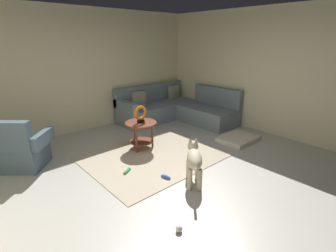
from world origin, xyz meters
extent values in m
cube|color=#B7B2A8|center=(0.00, 0.00, -0.05)|extent=(6.00, 6.00, 0.10)
cube|color=beige|center=(0.00, 2.94, 1.35)|extent=(6.00, 0.12, 2.70)
cube|color=beige|center=(2.94, 0.00, 1.35)|extent=(0.12, 6.00, 2.70)
cube|color=#BCAD93|center=(0.15, 0.70, 0.01)|extent=(2.30, 1.90, 0.01)
cube|color=slate|center=(1.73, 2.41, 0.21)|extent=(2.20, 0.85, 0.42)
cube|color=slate|center=(1.73, 2.76, 0.65)|extent=(2.20, 0.14, 0.46)
cube|color=slate|center=(2.41, 1.28, 0.21)|extent=(0.85, 1.40, 0.42)
cube|color=slate|center=(2.76, 1.28, 0.65)|extent=(0.14, 1.40, 0.46)
cube|color=slate|center=(0.71, 2.41, 0.53)|extent=(0.16, 0.85, 0.22)
cube|color=gray|center=(2.48, 2.61, 0.59)|extent=(0.40, 0.20, 0.38)
cube|color=gray|center=(1.23, 2.61, 0.59)|extent=(0.39, 0.16, 0.38)
cube|color=#4C6070|center=(-1.66, 1.82, 0.20)|extent=(0.85, 0.85, 0.40)
cube|color=#4C6070|center=(-1.83, 1.63, 0.64)|extent=(0.54, 0.51, 0.48)
cube|color=#4C6070|center=(-1.92, 2.05, 0.51)|extent=(0.48, 0.51, 0.22)
cube|color=#4C6070|center=(-1.40, 1.58, 0.51)|extent=(0.48, 0.51, 0.22)
cylinder|color=brown|center=(0.23, 1.13, 0.52)|extent=(0.60, 0.60, 0.04)
cylinder|color=brown|center=(0.23, 1.13, 0.15)|extent=(0.45, 0.45, 0.02)
cylinder|color=brown|center=(0.23, 1.34, 0.25)|extent=(0.04, 0.04, 0.50)
cylinder|color=brown|center=(0.04, 1.02, 0.25)|extent=(0.04, 0.04, 0.50)
cylinder|color=brown|center=(0.41, 1.02, 0.25)|extent=(0.04, 0.04, 0.50)
cube|color=black|center=(0.23, 1.13, 0.57)|extent=(0.12, 0.08, 0.05)
torus|color=orange|center=(0.23, 1.13, 0.73)|extent=(0.28, 0.06, 0.28)
cube|color=beige|center=(1.98, 0.08, 0.04)|extent=(0.80, 0.60, 0.09)
cylinder|color=beige|center=(0.10, -0.26, 0.16)|extent=(0.07, 0.07, 0.32)
cylinder|color=beige|center=(0.20, -0.36, 0.16)|extent=(0.07, 0.07, 0.32)
cylinder|color=beige|center=(-0.11, -0.49, 0.16)|extent=(0.07, 0.07, 0.32)
cylinder|color=beige|center=(-0.01, -0.58, 0.16)|extent=(0.07, 0.07, 0.32)
ellipsoid|color=beige|center=(0.04, -0.42, 0.40)|extent=(0.51, 0.53, 0.24)
sphere|color=beige|center=(0.25, -0.20, 0.48)|extent=(0.17, 0.17, 0.17)
ellipsoid|color=beige|center=(0.30, -0.15, 0.46)|extent=(0.13, 0.14, 0.07)
cone|color=beige|center=(0.21, -0.18, 0.59)|extent=(0.06, 0.06, 0.07)
cone|color=beige|center=(0.27, -0.24, 0.59)|extent=(0.06, 0.06, 0.07)
cylinder|color=beige|center=(-0.17, -0.65, 0.44)|extent=(0.16, 0.17, 0.16)
sphere|color=silver|center=(-0.81, -0.99, 0.04)|extent=(0.08, 0.08, 0.08)
cylinder|color=green|center=(-0.51, 0.52, 0.03)|extent=(0.17, 0.13, 0.05)
ellipsoid|color=blue|center=(-0.17, -0.04, 0.03)|extent=(0.10, 0.19, 0.06)
camera|label=1|loc=(-2.43, -2.60, 2.04)|focal=26.96mm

